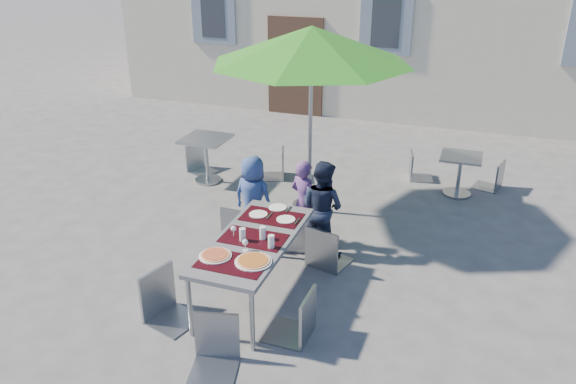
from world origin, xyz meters
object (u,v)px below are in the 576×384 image
at_px(chair_1, 293,210).
at_px(patio_umbrella, 312,46).
at_px(pizza_near_right, 253,261).
at_px(cafe_table_1, 460,170).
at_px(dining_table, 254,243).
at_px(child_2, 322,207).
at_px(chair_0, 240,202).
at_px(bg_chair_r_1, 497,159).
at_px(pizza_near_left, 215,255).
at_px(chair_3, 162,268).
at_px(bg_chair_l_0, 197,142).
at_px(chair_5, 213,315).
at_px(child_0, 253,198).
at_px(child_1, 304,202).
at_px(chair_2, 327,223).
at_px(chair_4, 298,288).
at_px(cafe_table_0, 206,151).
at_px(bg_chair_r_0, 277,146).
at_px(bg_chair_l_1, 418,150).

height_order(chair_1, patio_umbrella, patio_umbrella).
xyz_separation_m(pizza_near_right, cafe_table_1, (1.76, 4.16, -0.35)).
xyz_separation_m(dining_table, child_2, (0.41, 1.25, -0.07)).
xyz_separation_m(pizza_near_right, chair_0, (-0.84, 1.53, -0.15)).
xyz_separation_m(chair_1, bg_chair_r_1, (2.43, 2.96, -0.05)).
distance_m(pizza_near_left, chair_3, 0.58).
xyz_separation_m(dining_table, bg_chair_l_0, (-2.42, 3.21, -0.16)).
bearing_deg(chair_5, chair_1, 90.77).
bearing_deg(child_2, bg_chair_l_0, -13.49).
distance_m(dining_table, chair_0, 1.24).
height_order(pizza_near_right, child_0, child_0).
relative_size(dining_table, child_2, 1.48).
bearing_deg(chair_1, child_2, 12.35).
relative_size(child_1, child_2, 0.93).
distance_m(child_0, bg_chair_l_0, 2.65).
bearing_deg(cafe_table_1, chair_3, -121.65).
bearing_deg(chair_0, chair_5, -71.90).
xyz_separation_m(chair_1, chair_2, (0.52, -0.27, 0.04)).
relative_size(child_0, chair_2, 1.13).
height_order(pizza_near_right, chair_3, chair_3).
height_order(pizza_near_left, chair_5, chair_5).
height_order(pizza_near_left, chair_4, chair_4).
xyz_separation_m(child_2, chair_0, (-1.06, -0.19, -0.01)).
bearing_deg(patio_umbrella, cafe_table_0, 165.49).
relative_size(bg_chair_r_0, bg_chair_l_1, 1.10).
xyz_separation_m(cafe_table_0, cafe_table_1, (4.01, 0.85, -0.12)).
relative_size(chair_1, cafe_table_1, 1.47).
bearing_deg(pizza_near_right, child_1, 92.19).
distance_m(chair_5, cafe_table_1, 5.22).
bearing_deg(cafe_table_0, chair_0, -51.63).
xyz_separation_m(pizza_near_right, bg_chair_r_1, (2.29, 4.60, -0.25)).
bearing_deg(child_0, pizza_near_left, 108.52).
xyz_separation_m(chair_0, bg_chair_l_0, (-1.77, 2.15, -0.08)).
height_order(pizza_near_right, cafe_table_0, pizza_near_right).
relative_size(chair_4, patio_umbrella, 0.36).
distance_m(dining_table, bg_chair_l_0, 4.02).
bearing_deg(chair_2, child_1, 132.23).
bearing_deg(child_1, bg_chair_l_0, -11.10).
distance_m(child_1, bg_chair_l_0, 3.13).
bearing_deg(cafe_table_0, bg_chair_r_1, 15.86).
xyz_separation_m(pizza_near_left, chair_2, (0.79, 1.39, -0.16)).
bearing_deg(pizza_near_right, chair_1, 94.86).
relative_size(chair_2, bg_chair_r_0, 1.08).
xyz_separation_m(patio_umbrella, cafe_table_0, (-1.95, 0.51, -1.90)).
relative_size(child_0, bg_chair_r_0, 1.22).
xyz_separation_m(child_0, chair_1, (0.62, -0.15, -0.01)).
distance_m(child_0, chair_5, 2.58).
bearing_deg(pizza_near_left, child_0, 100.89).
bearing_deg(bg_chair_r_1, child_0, -137.30).
distance_m(pizza_near_right, child_0, 1.95).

